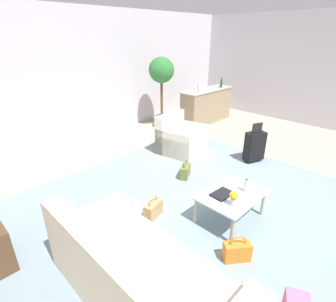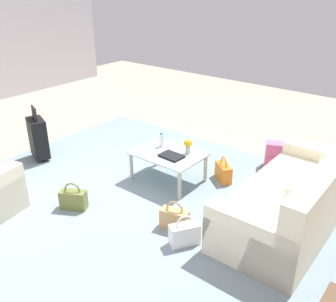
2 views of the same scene
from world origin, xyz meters
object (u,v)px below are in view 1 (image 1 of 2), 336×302
Objects in this scene: flower_vase at (233,197)px; wine_bottle_clear at (199,88)px; armchair at (180,139)px; potted_ficus at (161,78)px; water_bottle at (246,185)px; bar_console at (206,105)px; handbag_orange at (237,251)px; wine_bottle_green at (221,83)px; coffee_table_book at (222,194)px; handbag_white at (134,212)px; coffee_table at (231,197)px; suitcase_black at (255,146)px; wine_glass_leftmost at (195,89)px; handbag_tan at (153,209)px; couch at (137,283)px; handbag_olive at (185,171)px; wine_glass_left_of_centre at (221,83)px.

flower_vase is 0.68× the size of wine_bottle_clear.
potted_ficus is at bearing 59.23° from armchair.
flower_vase is at bearing -173.21° from water_bottle.
handbag_orange is at bearing -138.81° from bar_console.
wine_bottle_green is (3.84, 3.10, 0.59)m from water_bottle.
coffee_table_book is 4.41m from potted_ficus.
water_bottle reaches higher than handbag_white.
water_bottle is (0.20, -0.10, 0.15)m from coffee_table.
wine_bottle_green is (4.04, 3.00, 0.74)m from coffee_table.
suitcase_black is at bearing 23.96° from water_bottle.
wine_glass_leftmost is 0.51× the size of wine_bottle_green.
potted_ficus is (2.95, 2.88, 1.28)m from handbag_tan.
wine_bottle_clear reaches higher than suitcase_black.
handbag_white is (-0.25, 0.15, 0.00)m from handbag_tan.
wine_glass_leftmost is at bearing 176.65° from wine_bottle_green.
bar_console reaches higher than coffee_table.
suitcase_black is at bearing 11.89° from couch.
handbag_orange is (-0.60, -0.49, -0.24)m from coffee_table.
handbag_olive is at bearing 11.61° from handbag_white.
wine_bottle_green is 1.99m from potted_ficus.
armchair is at bearing -153.71° from wine_bottle_clear.
couch is at bearing -151.90° from wine_glass_left_of_centre.
handbag_olive is (-3.67, -1.80, -0.98)m from wine_glass_left_of_centre.
suitcase_black is 3.18m from potted_ficus.
couch is 2.04× the size of armchair.
armchair is 3.26m from handbag_orange.
suitcase_black reaches higher than handbag_olive.
bar_console is 5.20× the size of handbag_orange.
suitcase_black reaches higher than flower_vase.
wine_bottle_clear is 3.19m from handbag_olive.
wine_glass_leftmost is 0.18× the size of suitcase_black.
wine_glass_leftmost is (3.08, 3.21, 0.56)m from flower_vase.
potted_ficus reaches higher than wine_glass_leftmost.
potted_ficus is at bearing 86.19° from suitcase_black.
handbag_orange is 2.06m from handbag_olive.
armchair is 2.10m from potted_ficus.
couch reaches higher than suitcase_black.
couch is 2.55× the size of suitcase_black.
wine_glass_leftmost is (1.58, 0.90, 0.81)m from armchair.
couch is 6.04× the size of handbag_orange.
suitcase_black is 3.02m from handbag_white.
wine_glass_left_of_centre is 5.47m from handbag_tan.
handbag_white is at bearing 149.24° from handbag_tan.
wine_bottle_green is (5.84, 3.10, 0.81)m from couch.
armchair is 2.96× the size of handbag_olive.
couch is at bearing -170.50° from coffee_table_book.
bar_console is (3.50, 3.10, 0.14)m from coffee_table.
wine_bottle_clear reaches higher than handbag_olive.
handbag_olive is at bearing 58.76° from handbag_orange.
handbag_tan is at bearing -159.84° from handbag_olive.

